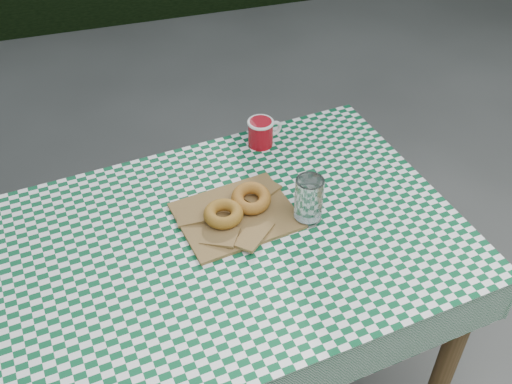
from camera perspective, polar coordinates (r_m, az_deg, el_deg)
The scene contains 8 objects.
ground at distance 2.19m, azimuth 2.57°, elevation -16.66°, with size 60.00×60.00×0.00m, color #4E4E49.
table at distance 1.83m, azimuth -2.66°, elevation -12.86°, with size 1.20×0.80×0.75m, color brown.
tablecloth at distance 1.54m, azimuth -3.10°, elevation -4.63°, with size 1.22×0.82×0.01m, color #0C4D2A.
paper_bag at distance 1.59m, azimuth -1.86°, elevation -2.16°, with size 0.30×0.24×0.02m, color olive.
bagel_front at distance 1.56m, azimuth -3.10°, elevation -2.08°, with size 0.10×0.10×0.03m, color olive.
bagel_back at distance 1.60m, azimuth -0.47°, elevation -0.60°, with size 0.11×0.11×0.03m, color #A27121.
coffee_mug at distance 1.82m, azimuth 0.44°, elevation 5.62°, with size 0.15×0.15×0.08m, color #A40A15, non-canonical shape.
drinking_glass at distance 1.55m, azimuth 5.00°, elevation -0.77°, with size 0.07×0.07×0.13m, color silver.
Camera 1 is at (-0.43, -1.08, 1.86)m, focal length 42.28 mm.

